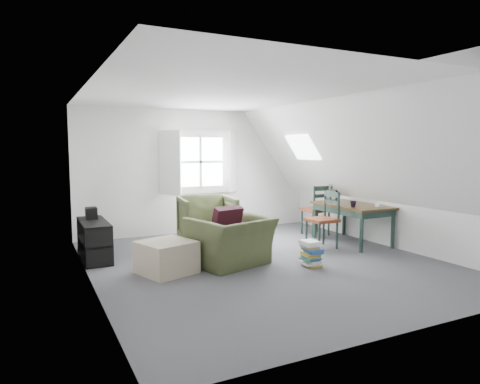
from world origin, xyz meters
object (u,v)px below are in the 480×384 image
armchair_far (207,244)px  media_shelf (95,242)px  magazine_stack (311,253)px  dining_table (352,209)px  ottoman (167,257)px  armchair_near (231,265)px  dining_chair_near (324,219)px  dining_chair_far (317,209)px

armchair_far → media_shelf: bearing=-166.1°
magazine_stack → dining_table: bearing=30.8°
armchair_far → ottoman: size_ratio=1.44×
dining_table → armchair_near: bearing=-169.6°
dining_chair_near → media_shelf: (-3.69, 0.93, -0.24)m
armchair_near → dining_chair_far: dining_chair_far is taller
armchair_near → dining_table: dining_table is taller
ottoman → dining_table: 3.63m
dining_chair_near → dining_table: bearing=111.0°
ottoman → dining_chair_far: bearing=19.6°
media_shelf → dining_chair_far: bearing=-1.4°
armchair_near → magazine_stack: (1.02, -0.59, 0.19)m
dining_chair_near → magazine_stack: bearing=-30.1°
armchair_far → ottoman: ottoman is taller
media_shelf → dining_table: bearing=-12.8°
media_shelf → armchair_near: bearing=-36.4°
dining_table → magazine_stack: dining_table is taller
armchair_near → armchair_far: size_ratio=1.13×
ottoman → dining_table: (3.59, 0.35, 0.40)m
armchair_near → armchair_far: bearing=-113.9°
dining_chair_far → dining_chair_near: size_ratio=1.02×
dining_table → magazine_stack: bearing=-146.6°
ottoman → dining_chair_near: size_ratio=0.69×
ottoman → media_shelf: size_ratio=0.57×
dining_table → media_shelf: dining_table is taller
armchair_near → magazine_stack: bearing=134.0°
ottoman → dining_chair_near: dining_chair_near is taller
dining_chair_far → magazine_stack: dining_chair_far is taller
armchair_near → dining_chair_near: size_ratio=1.12×
magazine_stack → armchair_near: bearing=150.2°
dining_chair_far → dining_chair_near: bearing=73.5°
dining_table → dining_chair_near: 0.71m
dining_chair_far → media_shelf: dining_chair_far is taller
dining_chair_far → dining_chair_near: (-0.55, -0.95, -0.01)m
dining_table → dining_chair_near: size_ratio=1.46×
ottoman → armchair_near: bearing=-0.9°
armchair_far → dining_chair_far: dining_chair_far is taller
armchair_far → dining_table: (2.42, -1.06, 0.62)m
armchair_far → magazine_stack: armchair_far is taller
ottoman → media_shelf: (-0.79, 1.21, 0.05)m
media_shelf → magazine_stack: 3.33m
armchair_near → dining_chair_near: dining_chair_near is taller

